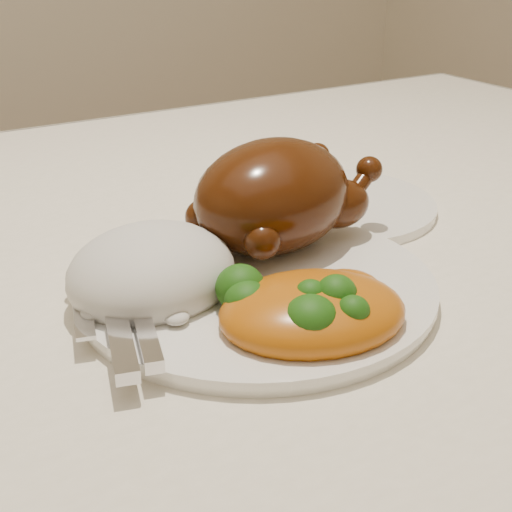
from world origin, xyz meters
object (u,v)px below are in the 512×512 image
dinner_plate (256,286)px  roast_chicken (277,195)px  dining_table (113,395)px  side_plate (332,205)px

dinner_plate → roast_chicken: roast_chicken is taller
dining_table → side_plate: side_plate is taller
dining_table → dinner_plate: size_ratio=5.95×
dining_table → roast_chicken: 0.22m
roast_chicken → side_plate: bearing=16.8°
side_plate → roast_chicken: roast_chicken is taller
dinner_plate → side_plate: bearing=36.0°
dining_table → side_plate: size_ratio=7.87×
dining_table → side_plate: 0.28m
dining_table → dinner_plate: bearing=-35.7°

